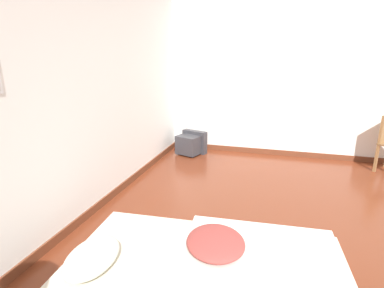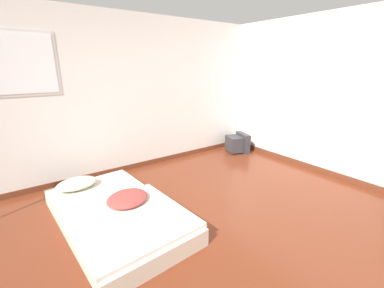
% 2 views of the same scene
% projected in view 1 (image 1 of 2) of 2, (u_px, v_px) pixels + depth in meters
% --- Properties ---
extents(ground_plane, '(20.00, 20.00, 0.00)m').
position_uv_depth(ground_plane, '(344.00, 261.00, 2.50)').
color(ground_plane, maroon).
extents(wall_back, '(8.07, 0.08, 2.60)m').
position_uv_depth(wall_back, '(69.00, 96.00, 2.80)').
color(wall_back, white).
rests_on(wall_back, ground_plane).
extents(wall_right, '(0.08, 7.38, 2.60)m').
position_uv_depth(wall_right, '(321.00, 81.00, 4.79)').
color(wall_right, white).
rests_on(wall_right, ground_plane).
extents(mattress_bed, '(1.25, 2.09, 0.34)m').
position_uv_depth(mattress_bed, '(207.00, 271.00, 2.19)').
color(mattress_bed, beige).
rests_on(mattress_bed, ground_plane).
extents(crt_tv, '(0.51, 0.53, 0.40)m').
position_uv_depth(crt_tv, '(191.00, 143.00, 5.27)').
color(crt_tv, '#333338').
rests_on(crt_tv, ground_plane).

